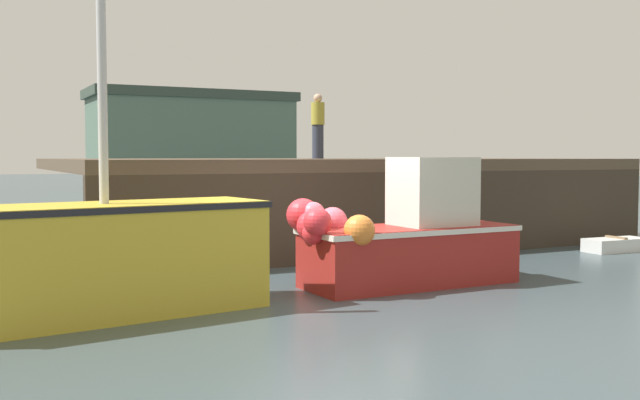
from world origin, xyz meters
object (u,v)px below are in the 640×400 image
fishing_boat_near_right (406,238)px  rowboat (616,245)px  dockworker (318,126)px  fishing_boat_near_left (105,257)px

fishing_boat_near_right → rowboat: 6.46m
fishing_boat_near_right → rowboat: size_ratio=2.59×
fishing_boat_near_right → dockworker: bearing=74.7°
fishing_boat_near_right → dockworker: (1.89, 6.92, 2.05)m
fishing_boat_near_left → rowboat: bearing=8.2°
rowboat → dockworker: dockworker is taller
fishing_boat_near_right → dockworker: dockworker is taller
fishing_boat_near_right → rowboat: fishing_boat_near_right is taller
fishing_boat_near_left → rowboat: 11.08m
fishing_boat_near_right → dockworker: size_ratio=2.29×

